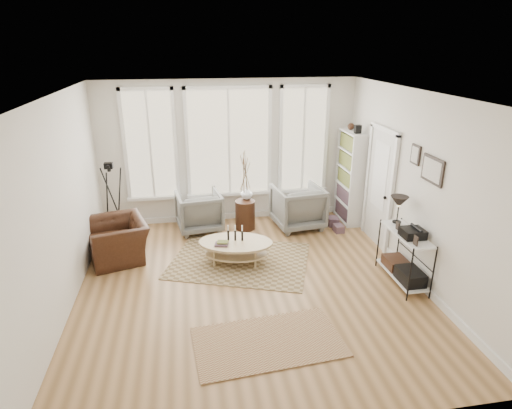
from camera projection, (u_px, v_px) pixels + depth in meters
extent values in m
plane|color=#A77C4C|center=(250.00, 284.00, 6.70)|extent=(5.50, 5.50, 0.00)
plane|color=white|center=(249.00, 95.00, 5.66)|extent=(5.50, 5.50, 0.00)
cube|color=silver|center=(229.00, 152.00, 8.71)|extent=(5.20, 0.04, 2.90)
cube|color=silver|center=(298.00, 305.00, 3.64)|extent=(5.20, 0.04, 2.90)
cube|color=silver|center=(59.00, 208.00, 5.78)|extent=(0.04, 5.50, 2.90)
cube|color=silver|center=(416.00, 188.00, 6.58)|extent=(0.04, 5.50, 2.90)
cube|color=white|center=(230.00, 215.00, 9.20)|extent=(5.10, 0.04, 0.12)
cube|color=white|center=(404.00, 267.00, 7.07)|extent=(0.03, 5.40, 0.12)
cube|color=tan|center=(229.00, 143.00, 8.62)|extent=(1.60, 0.03, 2.10)
cube|color=tan|center=(150.00, 146.00, 8.39)|extent=(0.90, 0.03, 2.10)
cube|color=tan|center=(303.00, 140.00, 8.86)|extent=(0.90, 0.03, 2.10)
cube|color=white|center=(229.00, 143.00, 8.61)|extent=(1.74, 0.06, 2.24)
cube|color=white|center=(150.00, 146.00, 8.37)|extent=(1.04, 0.06, 2.24)
cube|color=white|center=(303.00, 140.00, 8.85)|extent=(1.04, 0.06, 2.24)
cube|color=white|center=(230.00, 194.00, 8.97)|extent=(4.10, 0.12, 0.06)
cube|color=silver|center=(379.00, 189.00, 7.78)|extent=(0.04, 0.88, 2.10)
cube|color=white|center=(380.00, 176.00, 7.69)|extent=(0.01, 0.55, 1.20)
cube|color=white|center=(391.00, 198.00, 7.33)|extent=(0.06, 0.08, 2.18)
cube|color=white|center=(368.00, 181.00, 8.23)|extent=(0.06, 0.08, 2.18)
cube|color=white|center=(385.00, 129.00, 7.39)|extent=(0.06, 1.06, 0.08)
sphere|color=black|center=(385.00, 198.00, 7.49)|extent=(0.06, 0.06, 0.06)
cube|color=white|center=(357.00, 183.00, 8.41)|extent=(0.30, 0.03, 1.90)
cube|color=white|center=(343.00, 172.00, 9.16)|extent=(0.30, 0.03, 1.90)
cube|color=white|center=(357.00, 177.00, 8.81)|extent=(0.02, 0.85, 1.90)
cube|color=white|center=(350.00, 177.00, 8.78)|extent=(0.30, 0.81, 1.90)
cube|color=brown|center=(350.00, 177.00, 8.78)|extent=(0.24, 0.75, 1.76)
cube|color=black|center=(358.00, 129.00, 8.23)|extent=(0.12, 0.10, 0.16)
sphere|color=#371D12|center=(351.00, 126.00, 8.56)|extent=(0.14, 0.14, 0.14)
cube|color=white|center=(401.00, 274.00, 6.74)|extent=(0.37, 1.07, 0.03)
cube|color=white|center=(407.00, 234.00, 6.49)|extent=(0.37, 1.07, 0.02)
cylinder|color=black|center=(410.00, 275.00, 6.12)|extent=(0.02, 0.02, 0.85)
cylinder|color=black|center=(433.00, 273.00, 6.17)|extent=(0.02, 0.02, 0.85)
cylinder|color=black|center=(378.00, 243.00, 7.10)|extent=(0.02, 0.02, 0.85)
cylinder|color=black|center=(399.00, 242.00, 7.15)|extent=(0.02, 0.02, 0.85)
cylinder|color=black|center=(397.00, 222.00, 6.80)|extent=(0.14, 0.14, 0.02)
cylinder|color=black|center=(398.00, 214.00, 6.75)|extent=(0.02, 0.02, 0.30)
cone|color=black|center=(399.00, 202.00, 6.68)|extent=(0.28, 0.28, 0.18)
cube|color=black|center=(413.00, 233.00, 6.33)|extent=(0.32, 0.30, 0.13)
cube|color=black|center=(410.00, 276.00, 6.47)|extent=(0.32, 0.45, 0.20)
cube|color=#371D12|center=(396.00, 263.00, 6.91)|extent=(0.32, 0.40, 0.16)
cube|color=black|center=(416.00, 241.00, 6.06)|extent=(0.02, 0.10, 0.14)
cube|color=black|center=(398.00, 226.00, 6.56)|extent=(0.02, 0.10, 0.12)
cube|color=black|center=(433.00, 170.00, 6.07)|extent=(0.03, 0.52, 0.38)
cube|color=silver|center=(432.00, 170.00, 6.06)|extent=(0.01, 0.44, 0.30)
cube|color=black|center=(416.00, 155.00, 6.49)|extent=(0.03, 0.24, 0.30)
cube|color=silver|center=(415.00, 155.00, 6.49)|extent=(0.01, 0.18, 0.24)
cube|color=brown|center=(240.00, 260.00, 7.42)|extent=(2.74, 2.39, 0.01)
cube|color=brown|center=(268.00, 342.00, 5.39)|extent=(1.93, 1.18, 0.01)
ellipsoid|color=tan|center=(236.00, 253.00, 7.30)|extent=(1.19, 0.89, 0.03)
ellipsoid|color=tan|center=(236.00, 243.00, 7.23)|extent=(1.39, 1.05, 0.04)
cylinder|color=tan|center=(217.00, 260.00, 7.06)|extent=(0.04, 0.04, 0.36)
cylinder|color=tan|center=(258.00, 257.00, 7.17)|extent=(0.04, 0.04, 0.36)
cylinder|color=tan|center=(215.00, 249.00, 7.43)|extent=(0.04, 0.04, 0.36)
cylinder|color=tan|center=(254.00, 246.00, 7.54)|extent=(0.04, 0.04, 0.36)
cylinder|color=black|center=(228.00, 236.00, 7.22)|extent=(0.04, 0.04, 0.18)
cylinder|color=black|center=(235.00, 235.00, 7.24)|extent=(0.04, 0.04, 0.18)
cylinder|color=black|center=(242.00, 235.00, 7.25)|extent=(0.04, 0.04, 0.18)
cube|color=#2E502B|center=(222.00, 243.00, 7.09)|extent=(0.22, 0.16, 0.06)
imported|color=slate|center=(199.00, 211.00, 8.52)|extent=(0.96, 0.98, 0.79)
imported|color=slate|center=(298.00, 207.00, 8.64)|extent=(1.04, 1.07, 0.87)
cylinder|color=#371D12|center=(245.00, 215.00, 8.60)|extent=(0.40, 0.40, 0.59)
imported|color=silver|center=(247.00, 193.00, 8.57)|extent=(0.25, 0.25, 0.25)
imported|color=#371D12|center=(118.00, 240.00, 7.40)|extent=(1.29, 1.20, 0.69)
cylinder|color=black|center=(109.00, 170.00, 7.69)|extent=(0.06, 0.06, 0.06)
cube|color=black|center=(109.00, 166.00, 7.66)|extent=(0.15, 0.11, 0.11)
cylinder|color=black|center=(108.00, 167.00, 7.58)|extent=(0.06, 0.09, 0.06)
cube|color=brown|center=(333.00, 221.00, 8.83)|extent=(0.24, 0.29, 0.17)
cube|color=brown|center=(339.00, 228.00, 8.52)|extent=(0.19, 0.24, 0.15)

